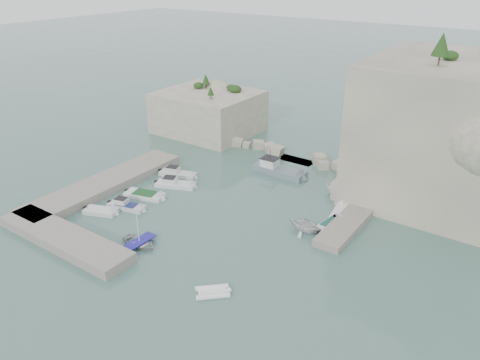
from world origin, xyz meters
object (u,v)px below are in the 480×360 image
Objects in this scene: motorboat_b at (176,186)px; tender_east_c at (340,214)px; motorboat_c at (145,197)px; tender_east_d at (341,197)px; rowboat at (140,245)px; work_boat at (279,174)px; motorboat_a at (178,176)px; tender_east_a at (304,231)px; tender_east_b at (331,227)px; motorboat_e at (101,213)px; motorboat_d at (127,209)px; inflatable_dinghy at (212,293)px.

motorboat_b is 21.93m from tender_east_c.
motorboat_c is 25.12m from tender_east_d.
rowboat is 26.12m from tender_east_d.
rowboat is at bearing -96.42° from work_boat.
tender_east_c is (23.26, 2.78, 0.00)m from motorboat_a.
motorboat_b is 1.14× the size of tender_east_c.
motorboat_c is 21.10m from tender_east_a.
tender_east_b is at bearing -38.27° from tender_east_a.
tender_east_a reaches higher than motorboat_e.
motorboat_e is at bearing 115.57° from tender_east_c.
motorboat_d reaches higher than rowboat.
tender_east_d is at bearing 1.25° from motorboat_a.
motorboat_d is 1.19× the size of tender_east_d.
rowboat is 1.10× the size of tender_east_a.
tender_east_a is 6.09m from tender_east_c.
tender_east_a reaches higher than inflatable_dinghy.
motorboat_e is at bearing 124.85° from inflatable_dinghy.
motorboat_d reaches higher than tender_east_b.
motorboat_d is 1.36× the size of tender_east_a.
rowboat is at bearing 132.62° from tender_east_c.
motorboat_e and tender_east_b have the same top height.
motorboat_c is 11.34m from rowboat.
inflatable_dinghy is (19.83, -17.53, 0.00)m from motorboat_a.
motorboat_b is 19.53m from tender_east_a.
tender_east_b is 0.97× the size of tender_east_c.
rowboat is (8.89, -2.29, 0.00)m from motorboat_e.
work_boat is at bearing 54.68° from tender_east_c.
inflatable_dinghy is at bearing -98.42° from rowboat.
motorboat_b is at bearing 121.72° from tender_east_d.
motorboat_a is at bearing 113.12° from tender_east_d.
rowboat is at bearing -48.16° from motorboat_d.
tender_east_a is (20.67, 4.25, 0.00)m from motorboat_c.
motorboat_b reaches higher than motorboat_c.
work_boat is at bearing 64.51° from inflatable_dinghy.
rowboat is at bearing 144.76° from tender_east_b.
motorboat_d is at bearing 57.13° from rowboat.
motorboat_b is 1.52× the size of tender_east_a.
motorboat_d is at bearing 112.93° from tender_east_c.
motorboat_b is at bearing 89.95° from tender_east_a.
work_boat is at bearing 62.50° from tender_east_b.
motorboat_d reaches higher than motorboat_e.
motorboat_b reaches higher than motorboat_e.
motorboat_b is 1.73× the size of inflatable_dinghy.
motorboat_a is 23.60m from tender_east_b.
motorboat_b is 21.67m from tender_east_b.
tender_east_d is at bearing 13.54° from tender_east_c.
work_boat reaches higher than tender_east_a.
inflatable_dinghy is at bearing -32.93° from motorboat_e.
motorboat_c is at bearing -99.89° from motorboat_a.
tender_east_c is (23.58, 16.16, 0.00)m from motorboat_e.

